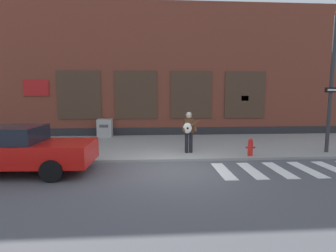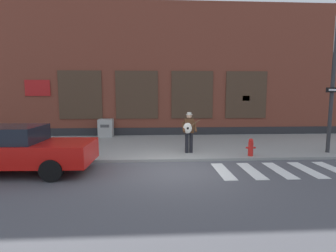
{
  "view_description": "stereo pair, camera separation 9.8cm",
  "coord_description": "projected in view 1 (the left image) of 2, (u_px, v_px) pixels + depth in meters",
  "views": [
    {
      "loc": [
        -0.77,
        -8.5,
        2.57
      ],
      "look_at": [
        -0.12,
        1.39,
        1.33
      ],
      "focal_mm": 28.0,
      "sensor_mm": 36.0,
      "label": 1
    },
    {
      "loc": [
        -0.67,
        -8.51,
        2.57
      ],
      "look_at": [
        -0.12,
        1.39,
        1.33
      ],
      "focal_mm": 28.0,
      "sensor_mm": 36.0,
      "label": 2
    }
  ],
  "objects": [
    {
      "name": "busker",
      "position": [
        189.0,
        130.0,
        10.79
      ],
      "size": [
        0.7,
        0.52,
        1.69
      ],
      "color": "black",
      "rests_on": "sidewalk"
    },
    {
      "name": "red_car",
      "position": [
        18.0,
        150.0,
        8.38
      ],
      "size": [
        4.65,
        2.09,
        1.53
      ],
      "color": "red",
      "rests_on": "ground"
    },
    {
      "name": "ground_plane",
      "position": [
        174.0,
        170.0,
        8.79
      ],
      "size": [
        160.0,
        160.0,
        0.0
      ],
      "primitive_type": "plane",
      "color": "#4C4C51"
    },
    {
      "name": "utility_box",
      "position": [
        105.0,
        128.0,
        14.88
      ],
      "size": [
        0.81,
        0.71,
        1.01
      ],
      "color": "#ADADA8",
      "rests_on": "sidewalk"
    },
    {
      "name": "fire_hydrant",
      "position": [
        250.0,
        147.0,
        10.37
      ],
      "size": [
        0.38,
        0.2,
        0.7
      ],
      "color": "red",
      "rests_on": "sidewalk"
    },
    {
      "name": "building_backdrop",
      "position": [
        162.0,
        73.0,
        17.11
      ],
      "size": [
        28.0,
        4.06,
        7.78
      ],
      "color": "brown",
      "rests_on": "ground"
    },
    {
      "name": "sidewalk",
      "position": [
        167.0,
        145.0,
        12.74
      ],
      "size": [
        28.0,
        5.81,
        0.1
      ],
      "color": "gray",
      "rests_on": "ground"
    },
    {
      "name": "crosswalk",
      "position": [
        293.0,
        170.0,
        8.84
      ],
      "size": [
        5.2,
        1.9,
        0.01
      ],
      "color": "silver",
      "rests_on": "ground"
    }
  ]
}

